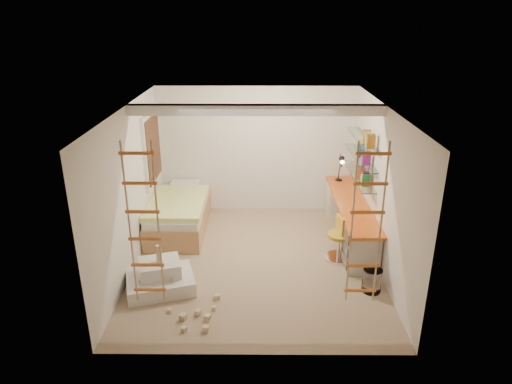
{
  "coord_description": "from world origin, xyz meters",
  "views": [
    {
      "loc": [
        0.05,
        -6.74,
        3.92
      ],
      "look_at": [
        0.0,
        0.3,
        1.15
      ],
      "focal_mm": 32.0,
      "sensor_mm": 36.0,
      "label": 1
    }
  ],
  "objects_px": {
    "swivel_chair": "(339,244)",
    "play_platform": "(160,278)",
    "bed": "(179,214)",
    "desk": "(350,219)"
  },
  "relations": [
    {
      "from": "desk",
      "to": "swivel_chair",
      "type": "relative_size",
      "value": 3.59
    },
    {
      "from": "desk",
      "to": "swivel_chair",
      "type": "distance_m",
      "value": 0.83
    },
    {
      "from": "desk",
      "to": "play_platform",
      "type": "xyz_separation_m",
      "value": [
        -3.16,
        -1.66,
        -0.23
      ]
    },
    {
      "from": "swivel_chair",
      "to": "bed",
      "type": "bearing_deg",
      "value": 158.76
    },
    {
      "from": "play_platform",
      "to": "bed",
      "type": "bearing_deg",
      "value": 90.94
    },
    {
      "from": "bed",
      "to": "swivel_chair",
      "type": "bearing_deg",
      "value": -21.24
    },
    {
      "from": "bed",
      "to": "desk",
      "type": "bearing_deg",
      "value": -6.49
    },
    {
      "from": "swivel_chair",
      "to": "play_platform",
      "type": "height_order",
      "value": "swivel_chair"
    },
    {
      "from": "swivel_chair",
      "to": "play_platform",
      "type": "xyz_separation_m",
      "value": [
        -2.85,
        -0.9,
        -0.12
      ]
    },
    {
      "from": "desk",
      "to": "bed",
      "type": "xyz_separation_m",
      "value": [
        -3.2,
        0.36,
        -0.07
      ]
    }
  ]
}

